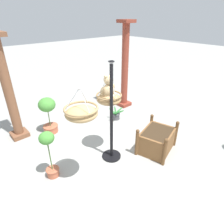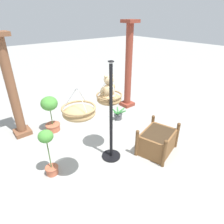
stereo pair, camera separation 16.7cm
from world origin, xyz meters
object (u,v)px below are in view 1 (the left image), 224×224
(greenhouse_pillar_right, at_px, (125,68))
(wooden_planter_box, at_px, (157,140))
(potted_plant_tall_leafy, at_px, (116,115))
(potted_plant_small_succulent, at_px, (48,113))
(potted_plant_fern_front, at_px, (49,152))
(hanging_basket_with_teddy, at_px, (109,98))
(display_pole_central, at_px, (111,132))
(greenhouse_pillar_left, at_px, (9,92))
(hanging_basket_left_high, at_px, (81,113))
(teddy_bear, at_px, (108,88))

(greenhouse_pillar_right, xyz_separation_m, wooden_planter_box, (-1.25, -2.39, -1.10))
(greenhouse_pillar_right, xyz_separation_m, potted_plant_tall_leafy, (-0.94, -0.59, -1.24))
(potted_plant_tall_leafy, bearing_deg, potted_plant_small_succulent, 159.68)
(potted_plant_fern_front, height_order, potted_plant_small_succulent, potted_plant_fern_front)
(potted_plant_fern_front, bearing_deg, potted_plant_small_succulent, 65.40)
(hanging_basket_with_teddy, bearing_deg, potted_plant_fern_front, 175.22)
(display_pole_central, relative_size, greenhouse_pillar_left, 0.84)
(display_pole_central, xyz_separation_m, greenhouse_pillar_left, (-1.33, 2.35, 0.61))
(potted_plant_fern_front, bearing_deg, greenhouse_pillar_left, 90.54)
(greenhouse_pillar_right, relative_size, potted_plant_fern_front, 2.68)
(potted_plant_fern_front, bearing_deg, hanging_basket_left_high, -54.12)
(wooden_planter_box, bearing_deg, hanging_basket_with_teddy, 137.48)
(hanging_basket_left_high, bearing_deg, display_pole_central, 14.78)
(potted_plant_fern_front, bearing_deg, greenhouse_pillar_right, 22.54)
(hanging_basket_left_high, relative_size, potted_plant_tall_leafy, 1.10)
(hanging_basket_left_high, bearing_deg, greenhouse_pillar_left, 100.01)
(greenhouse_pillar_right, distance_m, potted_plant_fern_front, 3.94)
(greenhouse_pillar_left, height_order, potted_plant_fern_front, greenhouse_pillar_left)
(greenhouse_pillar_left, bearing_deg, potted_plant_small_succulent, -26.82)
(hanging_basket_with_teddy, relative_size, potted_plant_small_succulent, 0.59)
(teddy_bear, xyz_separation_m, greenhouse_pillar_left, (-1.48, 2.07, -0.32))
(wooden_planter_box, bearing_deg, potted_plant_tall_leafy, 80.26)
(greenhouse_pillar_left, distance_m, potted_plant_tall_leafy, 3.08)
(hanging_basket_with_teddy, distance_m, potted_plant_fern_front, 1.66)
(hanging_basket_left_high, bearing_deg, wooden_planter_box, -9.22)
(potted_plant_fern_front, bearing_deg, hanging_basket_with_teddy, -4.78)
(teddy_bear, bearing_deg, potted_plant_tall_leafy, 40.35)
(display_pole_central, bearing_deg, teddy_bear, 61.37)
(wooden_planter_box, bearing_deg, potted_plant_small_succulent, 122.36)
(hanging_basket_with_teddy, xyz_separation_m, potted_plant_fern_front, (-1.46, 0.12, -0.77))
(hanging_basket_left_high, xyz_separation_m, potted_plant_tall_leafy, (2.19, 1.50, -1.42))
(hanging_basket_with_teddy, height_order, teddy_bear, teddy_bear)
(teddy_bear, bearing_deg, wooden_planter_box, -43.40)
(greenhouse_pillar_left, relative_size, potted_plant_tall_leafy, 5.12)
(potted_plant_tall_leafy, xyz_separation_m, potted_plant_small_succulent, (-1.90, 0.70, 0.47))
(hanging_basket_left_high, distance_m, greenhouse_pillar_left, 2.63)
(hanging_basket_left_high, bearing_deg, potted_plant_tall_leafy, 34.33)
(hanging_basket_with_teddy, bearing_deg, potted_plant_small_succulent, 113.01)
(hanging_basket_left_high, height_order, potted_plant_tall_leafy, hanging_basket_left_high)
(display_pole_central, xyz_separation_m, greenhouse_pillar_right, (2.26, 1.85, 0.71))
(hanging_basket_with_teddy, xyz_separation_m, greenhouse_pillar_left, (-1.48, 2.10, -0.09))
(display_pole_central, height_order, wooden_planter_box, display_pole_central)
(greenhouse_pillar_left, xyz_separation_m, potted_plant_tall_leafy, (2.65, -1.08, -1.15))
(teddy_bear, height_order, potted_plant_small_succulent, teddy_bear)
(display_pole_central, relative_size, potted_plant_fern_front, 2.10)
(hanging_basket_left_high, xyz_separation_m, wooden_planter_box, (1.88, -0.31, -1.29))
(display_pole_central, height_order, teddy_bear, display_pole_central)
(hanging_basket_left_high, bearing_deg, greenhouse_pillar_right, 33.63)
(greenhouse_pillar_right, bearing_deg, potted_plant_small_succulent, 177.67)
(teddy_bear, bearing_deg, hanging_basket_with_teddy, -90.00)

